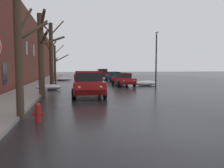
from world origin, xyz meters
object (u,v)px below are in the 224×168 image
bare_tree_mid_block (51,53)px  bare_tree_far_down_block (55,63)px  sedan_darkblue_parked_kerbside_mid (114,76)px  bare_tree_at_the_corner (20,33)px  fire_hydrant (38,113)px  bare_tree_second_along_sidewalk (42,52)px  pickup_truck_red_approaching_near_lane (88,84)px  street_lamp_post (156,56)px  sedan_red_parked_kerbside_close (123,79)px  suv_maroon_parked_far_down_block (102,73)px

bare_tree_mid_block → bare_tree_far_down_block: bearing=89.2°
bare_tree_far_down_block → sedan_darkblue_parked_kerbside_mid: 8.50m
bare_tree_at_the_corner → sedan_darkblue_parked_kerbside_mid: size_ratio=1.58×
bare_tree_at_the_corner → bare_tree_mid_block: size_ratio=0.86×
bare_tree_at_the_corner → fire_hydrant: 3.07m
bare_tree_second_along_sidewalk → pickup_truck_red_approaching_near_lane: 3.84m
fire_hydrant → street_lamp_post: (9.81, 12.09, 2.82)m
bare_tree_at_the_corner → sedan_darkblue_parked_kerbside_mid: bearing=69.0°
pickup_truck_red_approaching_near_lane → sedan_red_parked_kerbside_close: 9.09m
bare_tree_far_down_block → street_lamp_post: street_lamp_post is taller
fire_hydrant → bare_tree_at_the_corner: bearing=134.5°
sedan_darkblue_parked_kerbside_mid → fire_hydrant: bearing=-108.9°
bare_tree_at_the_corner → street_lamp_post: bearing=47.5°
bare_tree_second_along_sidewalk → bare_tree_mid_block: (-0.05, 8.71, 0.58)m
street_lamp_post → bare_tree_at_the_corner: bearing=-132.5°
bare_tree_at_the_corner → bare_tree_far_down_block: bare_tree_at_the_corner is taller
bare_tree_at_the_corner → bare_tree_mid_block: 15.26m
bare_tree_far_down_block → sedan_red_parked_kerbside_close: size_ratio=1.18×
bare_tree_mid_block → sedan_darkblue_parked_kerbside_mid: bearing=36.9°
bare_tree_at_the_corner → sedan_darkblue_parked_kerbside_mid: 23.22m
street_lamp_post → sedan_red_parked_kerbside_close: bearing=138.9°
bare_tree_second_along_sidewalk → suv_maroon_parked_far_down_block: size_ratio=1.16×
bare_tree_mid_block → suv_maroon_parked_far_down_block: bare_tree_mid_block is taller
bare_tree_mid_block → sedan_red_parked_kerbside_close: size_ratio=1.68×
pickup_truck_red_approaching_near_lane → sedan_red_parked_kerbside_close: size_ratio=1.22×
bare_tree_mid_block → suv_maroon_parked_far_down_block: 16.45m
bare_tree_far_down_block → street_lamp_post: size_ratio=0.90×
bare_tree_mid_block → pickup_truck_red_approaching_near_lane: bearing=-71.1°
bare_tree_second_along_sidewalk → bare_tree_mid_block: bare_tree_mid_block is taller
sedan_red_parked_kerbside_close → bare_tree_second_along_sidewalk: bearing=-136.3°
street_lamp_post → suv_maroon_parked_far_down_block: bearing=98.6°
sedan_red_parked_kerbside_close → suv_maroon_parked_far_down_block: suv_maroon_parked_far_down_block is taller
suv_maroon_parked_far_down_block → pickup_truck_red_approaching_near_lane: bearing=-101.2°
bare_tree_mid_block → bare_tree_at_the_corner: bearing=-89.7°
bare_tree_far_down_block → sedan_darkblue_parked_kerbside_mid: size_ratio=1.28×
bare_tree_far_down_block → pickup_truck_red_approaching_near_lane: bearing=-78.4°
bare_tree_second_along_sidewalk → bare_tree_far_down_block: 14.50m
bare_tree_at_the_corner → bare_tree_second_along_sidewalk: size_ratio=1.11×
street_lamp_post → bare_tree_far_down_block: bearing=137.4°
bare_tree_mid_block → street_lamp_post: 11.23m
bare_tree_mid_block → sedan_red_parked_kerbside_close: bearing=-10.1°
bare_tree_at_the_corner → street_lamp_post: 15.49m
bare_tree_second_along_sidewalk → bare_tree_mid_block: size_ratio=0.78×
fire_hydrant → sedan_darkblue_parked_kerbside_mid: bearing=71.1°
sedan_red_parked_kerbside_close → suv_maroon_parked_far_down_block: 15.61m
bare_tree_second_along_sidewalk → suv_maroon_parked_far_down_block: bare_tree_second_along_sidewalk is taller
bare_tree_far_down_block → suv_maroon_parked_far_down_block: size_ratio=1.04×
pickup_truck_red_approaching_near_lane → bare_tree_far_down_block: bearing=101.6°
suv_maroon_parked_far_down_block → street_lamp_post: size_ratio=0.86×
pickup_truck_red_approaching_near_lane → sedan_red_parked_kerbside_close: pickup_truck_red_approaching_near_lane is taller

